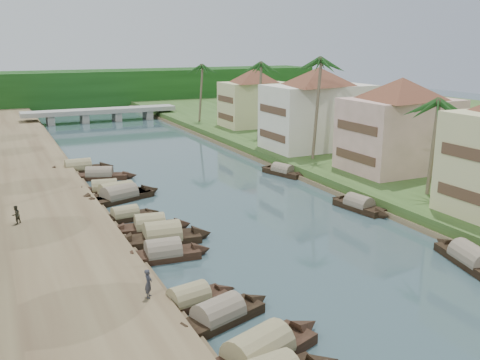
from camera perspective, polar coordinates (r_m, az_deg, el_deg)
name	(u,v)px	position (r m, az deg, el deg)	size (l,w,h in m)	color
ground	(307,256)	(37.73, 7.15, -8.08)	(220.00, 220.00, 0.00)	#32474B
left_bank	(35,203)	(51.31, -20.98, -2.34)	(10.00, 180.00, 0.80)	brown
right_bank	(354,164)	(63.71, 12.06, 1.65)	(16.00, 180.00, 1.20)	#2E471C
treeline	(76,89)	(131.07, -17.09, 9.30)	(120.00, 14.00, 8.00)	#13390F
bridge	(101,112)	(103.81, -14.66, 7.00)	(28.00, 4.00, 2.40)	gray
building_mid	(399,124)	(58.80, 16.65, 5.79)	(14.11, 14.11, 9.70)	#DEAB9D
building_far	(318,107)	(69.17, 8.29, 7.68)	(15.59, 15.59, 10.20)	beige
building_distant	(254,97)	(86.95, 1.50, 8.85)	(12.62, 12.62, 9.20)	#BDB87F
sampan_2	(258,354)	(26.01, 1.95, -18.05)	(9.10, 4.74, 2.36)	black
sampan_3	(218,317)	(29.02, -2.32, -14.34)	(7.57, 3.74, 2.04)	black
sampan_4	(189,300)	(30.75, -5.46, -12.66)	(6.46, 2.47, 1.85)	black
sampan_5	(163,237)	(40.08, -8.26, -6.09)	(7.88, 2.69, 2.44)	black
sampan_6	(163,254)	(37.15, -8.19, -7.79)	(7.05, 2.20, 2.09)	black
sampan_7	(125,216)	(45.49, -12.14, -3.78)	(6.29, 1.81, 1.73)	black
sampan_8	(150,227)	(42.51, -9.58, -4.94)	(6.89, 2.45, 2.11)	black
sampan_9	(119,197)	(51.15, -12.73, -1.75)	(9.18, 4.77, 2.30)	black
sampan_10	(105,189)	(54.11, -14.24, -0.96)	(7.22, 2.48, 1.99)	black
sampan_11	(117,195)	(51.70, -12.98, -1.59)	(9.05, 3.30, 2.50)	black
sampan_12	(100,175)	(59.86, -14.74, 0.48)	(8.25, 4.16, 1.99)	black
sampan_13	(78,168)	(63.77, -16.86, 1.18)	(8.35, 2.06, 2.27)	black
sampan_14	(471,260)	(38.90, 23.45, -7.86)	(3.64, 8.80, 2.11)	black
sampan_15	(359,206)	(48.40, 12.57, -2.68)	(2.56, 7.13, 1.92)	black
sampan_16	(283,172)	(59.86, 4.61, 0.91)	(3.41, 7.19, 1.80)	black
canoe_1	(195,299)	(31.49, -4.80, -12.59)	(5.50, 1.57, 0.88)	black
canoe_2	(123,196)	(52.42, -12.40, -1.70)	(6.27, 2.82, 0.92)	black
palm_1	(436,104)	(49.38, 20.18, 7.67)	(3.20, 3.20, 9.82)	brown
palm_2	(317,62)	(61.89, 8.22, 12.36)	(3.20, 3.20, 12.91)	brown
palm_3	(260,65)	(76.23, 2.11, 12.11)	(3.20, 3.20, 11.87)	brown
palm_7	(199,67)	(92.16, -4.38, 11.92)	(3.20, 3.20, 10.92)	brown
tree_6	(345,104)	(72.95, 11.11, 7.98)	(4.87, 4.87, 7.37)	#483629
person_near	(148,283)	(30.18, -9.74, -10.81)	(0.59, 0.39, 1.63)	#2B2C34
person_far	(16,215)	(44.67, -22.79, -3.44)	(0.70, 0.55, 1.45)	#2D2C1F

